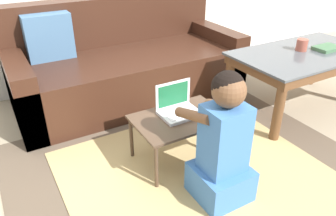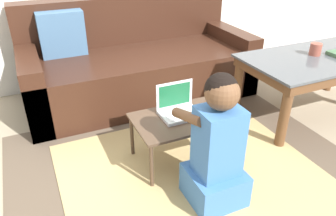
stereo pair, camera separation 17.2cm
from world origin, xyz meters
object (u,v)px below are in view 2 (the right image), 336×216
at_px(laptop_desk, 180,123).
at_px(person_seated, 217,148).
at_px(coffee_table, 317,65).
at_px(computer_mouse, 207,110).
at_px(cup_on_table, 316,49).
at_px(laptop, 179,109).
at_px(couch, 136,64).

relative_size(laptop_desk, person_seated, 0.76).
xyz_separation_m(coffee_table, person_seated, (-1.22, -0.52, -0.08)).
xyz_separation_m(laptop_desk, computer_mouse, (0.19, -0.01, 0.05)).
xyz_separation_m(coffee_table, cup_on_table, (-0.01, 0.04, 0.12)).
bearing_deg(coffee_table, person_seated, -156.93).
bearing_deg(laptop, computer_mouse, -16.48).
distance_m(laptop, computer_mouse, 0.18).
distance_m(couch, laptop, 1.02).
xyz_separation_m(couch, laptop_desk, (-0.09, -1.06, -0.00)).
bearing_deg(person_seated, coffee_table, 23.07).
distance_m(couch, computer_mouse, 1.07).
bearing_deg(cup_on_table, couch, 141.65).
bearing_deg(coffee_table, laptop, -176.53).
xyz_separation_m(laptop_desk, cup_on_table, (1.23, 0.16, 0.26)).
height_order(couch, laptop, couch).
distance_m(couch, person_seated, 1.47).
height_order(couch, computer_mouse, couch).
relative_size(laptop_desk, laptop, 2.33).
xyz_separation_m(coffee_table, laptop_desk, (-1.24, -0.12, -0.14)).
xyz_separation_m(laptop, computer_mouse, (0.17, -0.05, -0.02)).
xyz_separation_m(coffee_table, laptop, (-1.22, -0.07, -0.07)).
height_order(coffee_table, computer_mouse, coffee_table).
xyz_separation_m(couch, computer_mouse, (0.10, -1.07, 0.05)).
xyz_separation_m(laptop_desk, laptop, (0.01, 0.05, 0.07)).
relative_size(coffee_table, cup_on_table, 12.75).
distance_m(person_seated, cup_on_table, 1.35).
bearing_deg(laptop_desk, person_seated, -88.02).
bearing_deg(computer_mouse, coffee_table, 6.82).
bearing_deg(cup_on_table, computer_mouse, -170.90).
relative_size(computer_mouse, person_seated, 0.12).
height_order(laptop, computer_mouse, laptop).
height_order(coffee_table, laptop, laptop).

